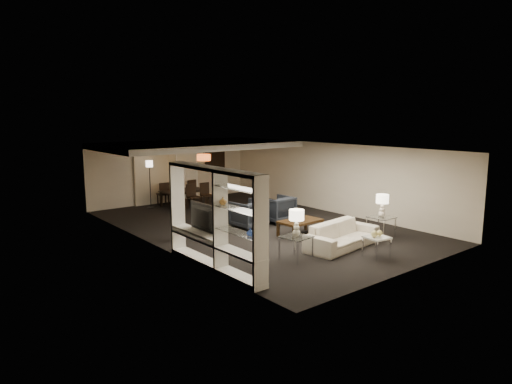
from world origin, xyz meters
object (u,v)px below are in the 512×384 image
(chair_nr, at_px, (207,195))
(chair_fl, at_px, (163,194))
(side_table_left, at_px, (296,248))
(armchair_right, at_px, (277,209))
(vase_amber, at_px, (223,201))
(table_lamp_left, at_px, (296,223))
(television, at_px, (200,218))
(chair_fr, at_px, (190,190))
(floor_lamp, at_px, (150,184))
(chair_nl, at_px, (179,198))
(chair_fm, at_px, (177,192))
(chair_nm, at_px, (193,196))
(side_table_right, at_px, (381,227))
(marble_table, at_px, (376,247))
(dining_table, at_px, (185,198))
(armchair_left, at_px, (248,214))
(coffee_table, at_px, (300,228))
(pendant_light, at_px, (204,157))
(sofa, at_px, (342,235))
(vase_blue, at_px, (250,232))
(table_lamp_right, at_px, (382,206))
(floor_speaker, at_px, (175,220))

(chair_nr, distance_m, chair_fl, 1.77)
(side_table_left, height_order, chair_nr, chair_nr)
(armchair_right, height_order, vase_amber, vase_amber)
(armchair_right, bearing_deg, vase_amber, 33.42)
(table_lamp_left, xyz_separation_m, television, (-1.88, 1.33, 0.16))
(chair_fr, bearing_deg, floor_lamp, 1.91)
(chair_nl, bearing_deg, chair_fm, 68.02)
(television, bearing_deg, vase_amber, 178.28)
(chair_nl, bearing_deg, chair_nm, 2.79)
(side_table_right, distance_m, marble_table, 2.03)
(side_table_right, relative_size, chair_fm, 0.70)
(dining_table, relative_size, chair_fm, 1.92)
(chair_nl, distance_m, chair_fm, 1.43)
(chair_nm, distance_m, floor_lamp, 1.71)
(floor_lamp, bearing_deg, chair_fm, 8.42)
(chair_fl, bearing_deg, table_lamp_left, 92.21)
(armchair_left, bearing_deg, floor_lamp, -83.00)
(floor_lamp, bearing_deg, chair_nl, -61.23)
(coffee_table, xyz_separation_m, side_table_right, (1.70, -1.60, 0.07))
(coffee_table, bearing_deg, chair_fr, 88.20)
(chair_fm, xyz_separation_m, floor_lamp, (-1.22, -0.18, 0.45))
(television, xyz_separation_m, chair_fm, (3.19, 6.93, -0.63))
(pendant_light, relative_size, sofa, 0.22)
(sofa, bearing_deg, armchair_right, 72.40)
(vase_blue, relative_size, dining_table, 0.09)
(armchair_left, xyz_separation_m, dining_table, (0.21, 4.31, -0.13))
(chair_fm, bearing_deg, chair_nl, 72.69)
(table_lamp_right, relative_size, chair_nm, 0.72)
(table_lamp_left, distance_m, vase_amber, 2.07)
(vase_amber, height_order, chair_fl, vase_amber)
(vase_amber, bearing_deg, table_lamp_left, -9.80)
(pendant_light, xyz_separation_m, side_table_right, (1.70, -6.80, -1.62))
(dining_table, xyz_separation_m, chair_nl, (-0.60, -0.65, 0.15))
(floor_lamp, bearing_deg, coffee_table, -76.08)
(chair_nl, bearing_deg, floor_lamp, 121.56)
(television, distance_m, chair_fl, 7.43)
(chair_nl, distance_m, chair_fl, 1.30)
(dining_table, xyz_separation_m, chair_nr, (0.60, -0.65, 0.15))
(television, relative_size, floor_speaker, 0.96)
(chair_nm, xyz_separation_m, chair_fl, (-0.60, 1.30, 0.00))
(chair_fm, bearing_deg, dining_table, 97.46)
(sofa, relative_size, table_lamp_right, 3.53)
(vase_blue, bearing_deg, floor_speaker, 83.51)
(side_table_left, height_order, dining_table, dining_table)
(pendant_light, height_order, side_table_left, pendant_light)
(table_lamp_right, height_order, vase_amber, vase_amber)
(vase_blue, xyz_separation_m, chair_fm, (3.22, 8.89, -0.69))
(dining_table, xyz_separation_m, chair_fm, (-0.00, 0.65, 0.15))
(television, relative_size, chair_fl, 1.27)
(chair_nl, height_order, chair_fr, same)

